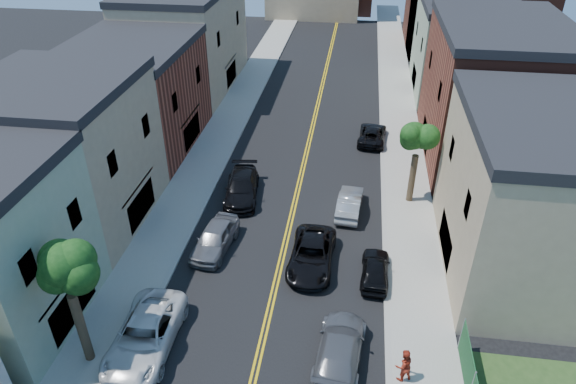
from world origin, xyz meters
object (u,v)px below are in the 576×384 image
at_px(white_pickup, 145,335).
at_px(black_car_right, 375,269).
at_px(black_suv_lane, 312,255).
at_px(pedestrian_right, 404,365).
at_px(black_car_left, 242,187).
at_px(grey_car_right, 340,349).
at_px(dark_car_right_far, 372,134).
at_px(silver_car_right, 350,203).
at_px(grey_car_left, 215,238).

relative_size(white_pickup, black_car_right, 1.52).
relative_size(black_suv_lane, pedestrian_right, 3.08).
bearing_deg(black_suv_lane, black_car_left, 131.82).
distance_m(black_car_left, grey_car_right, 15.37).
height_order(grey_car_right, pedestrian_right, pedestrian_right).
distance_m(black_car_right, dark_car_right_far, 17.45).
bearing_deg(dark_car_right_far, black_car_right, 95.12).
xyz_separation_m(silver_car_right, black_suv_lane, (-1.98, -5.84, 0.04)).
distance_m(white_pickup, dark_car_right_far, 26.33).
xyz_separation_m(silver_car_right, dark_car_right_far, (1.49, 10.94, -0.06)).
distance_m(dark_car_right_far, pedestrian_right, 24.28).
bearing_deg(black_car_left, black_car_right, -45.15).
xyz_separation_m(dark_car_right_far, black_suv_lane, (-3.47, -16.78, 0.10)).
height_order(black_car_right, silver_car_right, silver_car_right).
relative_size(grey_car_right, black_suv_lane, 0.97).
height_order(dark_car_right_far, pedestrian_right, pedestrian_right).
height_order(black_car_left, pedestrian_right, pedestrian_right).
distance_m(white_pickup, black_car_left, 13.99).
bearing_deg(grey_car_left, silver_car_right, 40.02).
height_order(black_car_left, grey_car_right, black_car_left).
height_order(white_pickup, grey_car_left, white_pickup).
height_order(black_car_right, pedestrian_right, pedestrian_right).
relative_size(white_pickup, grey_car_right, 1.13).
distance_m(black_car_right, silver_car_right, 6.72).
height_order(grey_car_left, grey_car_right, grey_car_left).
bearing_deg(pedestrian_right, grey_car_right, -39.67).
distance_m(grey_car_right, pedestrian_right, 2.98).
distance_m(black_car_left, silver_car_right, 7.64).
relative_size(black_car_right, black_suv_lane, 0.72).
distance_m(grey_car_left, black_suv_lane, 6.01).
height_order(white_pickup, silver_car_right, white_pickup).
relative_size(black_car_left, black_car_right, 1.39).
height_order(black_car_left, silver_car_right, black_car_left).
height_order(grey_car_left, dark_car_right_far, grey_car_left).
relative_size(grey_car_left, grey_car_right, 0.89).
bearing_deg(grey_car_right, black_car_right, -100.12).
height_order(black_car_left, black_suv_lane, black_car_left).
distance_m(black_car_right, pedestrian_right, 6.90).
bearing_deg(grey_car_right, silver_car_right, -84.50).
xyz_separation_m(black_car_left, dark_car_right_far, (9.09, 10.14, -0.13)).
relative_size(black_car_left, pedestrian_right, 3.09).
xyz_separation_m(grey_car_left, black_car_left, (0.35, 5.95, -0.01)).
bearing_deg(grey_car_left, black_car_right, -0.89).
height_order(white_pickup, black_car_left, white_pickup).
bearing_deg(black_car_left, dark_car_right_far, 41.15).
bearing_deg(black_suv_lane, dark_car_right_far, 79.90).
bearing_deg(grey_car_right, black_suv_lane, -67.94).
distance_m(grey_car_left, silver_car_right, 9.47).
distance_m(grey_car_right, black_suv_lane, 7.00).
height_order(grey_car_left, black_car_left, grey_car_left).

